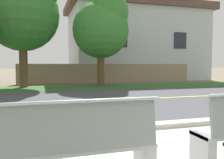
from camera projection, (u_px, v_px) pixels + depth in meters
ground_plane at (81, 96)px, 10.45m from camera, size 140.00×140.00×0.00m
curb_edge at (124, 128)px, 5.04m from camera, size 44.00×0.30×0.11m
street_asphalt at (87, 101)px, 9.01m from camera, size 52.00×8.00×0.01m
road_centre_line at (87, 101)px, 9.01m from camera, size 48.00×0.14×0.01m
far_verge_grass at (70, 88)px, 14.02m from camera, size 48.00×2.80×0.02m
bench_left at (78, 147)px, 2.72m from camera, size 1.81×0.48×1.01m
shade_tree_left at (25, 9)px, 14.08m from camera, size 4.26×4.26×7.03m
shade_tree_centre at (103, 26)px, 14.91m from camera, size 3.48×3.48×5.74m
garden_wall at (109, 73)px, 18.10m from camera, size 13.00×0.36×1.40m
house_across_street at (136, 43)px, 21.95m from camera, size 12.22×6.91×6.56m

